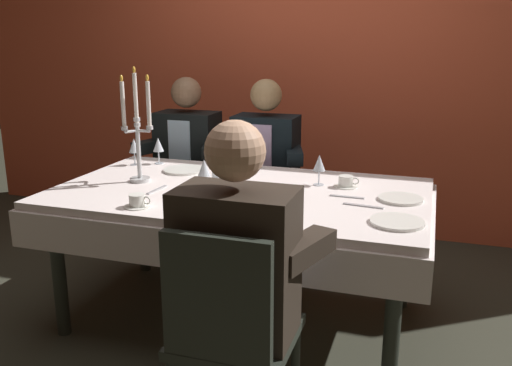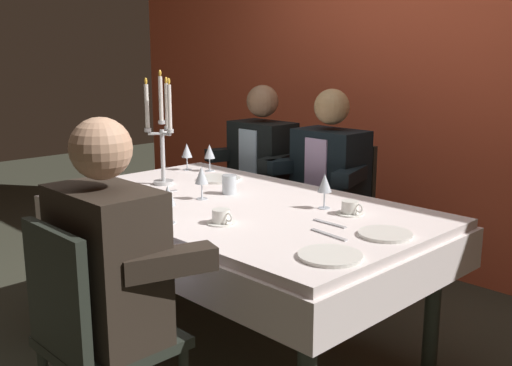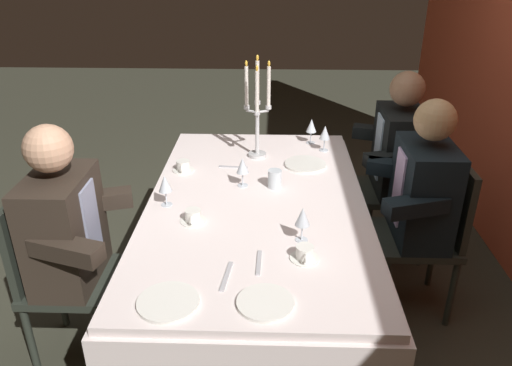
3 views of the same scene
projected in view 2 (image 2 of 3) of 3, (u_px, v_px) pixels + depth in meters
ground_plane at (237, 343)px, 3.01m from camera, size 12.00×12.00×0.00m
back_wall at (424, 67)px, 3.86m from camera, size 6.00×0.12×2.70m
dining_table at (236, 226)px, 2.88m from camera, size 1.94×1.14×0.74m
candelabra at (162, 134)px, 3.19m from camera, size 0.15×0.17×0.62m
dinner_plate_0 at (219, 179)px, 3.35m from camera, size 0.24×0.24×0.01m
dinner_plate_1 at (330, 256)px, 2.08m from camera, size 0.23×0.23×0.01m
dinner_plate_2 at (385, 234)px, 2.33m from camera, size 0.21×0.21×0.01m
wine_glass_0 at (168, 197)px, 2.48m from camera, size 0.07×0.07×0.16m
wine_glass_1 at (210, 152)px, 3.58m from camera, size 0.07×0.07×0.16m
wine_glass_2 at (202, 176)px, 2.89m from camera, size 0.07×0.07×0.16m
wine_glass_3 at (325, 184)px, 2.71m from camera, size 0.07×0.07×0.16m
wine_glass_4 at (187, 151)px, 3.61m from camera, size 0.07×0.07×0.16m
water_tumbler_0 at (229, 184)px, 3.01m from camera, size 0.07×0.07×0.10m
coffee_cup_0 at (119, 199)px, 2.80m from camera, size 0.13×0.12×0.06m
coffee_cup_1 at (221, 217)px, 2.49m from camera, size 0.13×0.12×0.06m
coffee_cup_2 at (350, 208)px, 2.64m from camera, size 0.13×0.12×0.06m
fork_0 at (162, 193)px, 3.03m from camera, size 0.03×0.17×0.01m
fork_1 at (330, 224)px, 2.49m from camera, size 0.17×0.02×0.01m
knife_2 at (329, 235)px, 2.34m from camera, size 0.19×0.04×0.01m
seated_diner_0 at (263, 161)px, 3.95m from camera, size 0.63×0.48×1.24m
seated_diner_1 at (331, 174)px, 3.55m from camera, size 0.63×0.48×1.24m
seated_diner_2 at (106, 263)px, 2.04m from camera, size 0.63×0.48×1.24m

